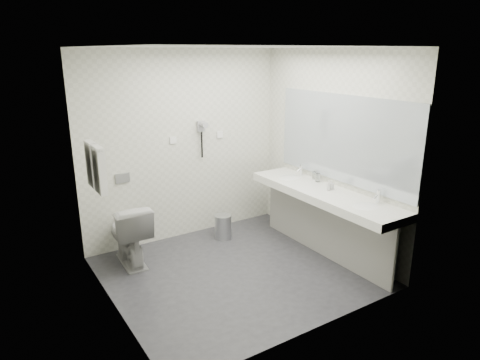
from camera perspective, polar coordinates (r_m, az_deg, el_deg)
floor at (r=5.13m, az=-0.52°, el=-11.98°), size 2.80×2.80×0.00m
ceiling at (r=4.50m, az=-0.60°, el=17.17°), size 2.80×2.80×0.00m
wall_back at (r=5.77m, az=-7.46°, el=4.44°), size 2.80×0.00×2.80m
wall_front at (r=3.68m, az=10.31°, el=-2.87°), size 2.80×0.00×2.80m
wall_left at (r=4.12m, az=-17.27°, el=-1.20°), size 0.00×2.60×2.60m
wall_right at (r=5.51m, az=11.88°, el=3.64°), size 0.00×2.60×2.60m
vanity_counter at (r=5.31m, az=10.97°, el=-1.86°), size 0.55×2.20×0.10m
vanity_panel at (r=5.47m, az=10.91°, el=-6.03°), size 0.03×2.15×0.75m
vanity_post_near at (r=4.87m, az=19.68°, el=-9.72°), size 0.06×0.06×0.75m
vanity_post_far at (r=6.23m, az=4.56°, el=-2.93°), size 0.06×0.06×0.75m
mirror at (r=5.32m, az=13.40°, el=5.29°), size 0.02×2.20×1.05m
basin_near at (r=4.88m, az=16.22°, el=-3.49°), size 0.40×0.31×0.05m
basin_far at (r=5.76m, az=6.56°, el=0.19°), size 0.40×0.31×0.05m
faucet_near at (r=4.99m, az=17.79°, el=-2.07°), size 0.04×0.04×0.15m
faucet_far at (r=5.86m, az=8.07°, el=1.32°), size 0.04×0.04×0.15m
soap_bottle_a at (r=5.33m, az=11.94°, el=-0.62°), size 0.05×0.05×0.12m
soap_bottle_c at (r=5.29m, az=11.62°, el=-0.69°), size 0.06×0.06×0.13m
glass_left at (r=5.61m, az=10.23°, el=0.32°), size 0.08×0.08×0.11m
glass_right at (r=5.72m, az=9.81°, el=0.64°), size 0.07×0.07×0.11m
toilet at (r=5.34m, az=-14.44°, el=-6.81°), size 0.47×0.78×0.76m
flush_plate at (r=5.54m, az=-15.23°, el=0.25°), size 0.18×0.02×0.12m
pedal_bin at (r=5.91m, az=-2.26°, el=-6.26°), size 0.26×0.26×0.32m
bin_lid at (r=5.84m, az=-2.28°, el=-4.75°), size 0.23×0.23×0.02m
towel_rail at (r=4.58m, az=-18.90°, el=4.29°), size 0.02×0.62×0.02m
towel_near at (r=4.50m, az=-18.07°, el=1.26°), size 0.07×0.24×0.48m
towel_far at (r=4.76m, az=-18.96°, el=2.01°), size 0.07×0.24×0.48m
dryer_cradle at (r=5.81m, az=-5.19°, el=7.10°), size 0.10×0.04×0.14m
dryer_barrel at (r=5.74m, az=-4.87°, el=7.30°), size 0.08×0.14×0.08m
dryer_cord at (r=5.84m, az=-5.05°, el=4.67°), size 0.02×0.02×0.35m
switch_plate_a at (r=5.68m, az=-8.82°, el=5.22°), size 0.09×0.02×0.09m
switch_plate_b at (r=5.99m, az=-2.68°, el=5.99°), size 0.09×0.02×0.09m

